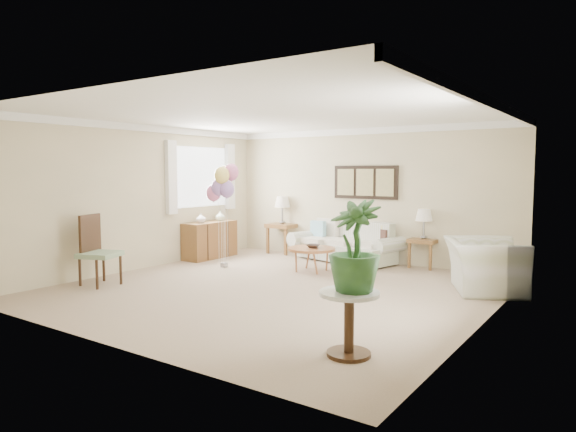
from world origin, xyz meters
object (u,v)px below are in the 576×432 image
object	(u,v)px
balloon_cluster	(223,182)
armchair	(484,266)
sofa	(347,245)
coffee_table	(312,250)
accent_chair	(97,248)

from	to	relation	value
balloon_cluster	armchair	bearing A→B (deg)	9.42
armchair	balloon_cluster	size ratio (longest dim) A/B	0.62
sofa	coffee_table	world-z (taller)	sofa
balloon_cluster	accent_chair	bearing A→B (deg)	-106.84
coffee_table	accent_chair	world-z (taller)	accent_chair
coffee_table	accent_chair	size ratio (longest dim) A/B	0.77
coffee_table	armchair	bearing A→B (deg)	3.12
sofa	accent_chair	distance (m)	4.64
sofa	coffee_table	size ratio (longest dim) A/B	2.78
armchair	coffee_table	bearing A→B (deg)	67.97
sofa	armchair	distance (m)	3.07
accent_chair	balloon_cluster	size ratio (longest dim) A/B	0.57
balloon_cluster	coffee_table	bearing A→B (deg)	20.47
armchair	accent_chair	xyz separation A→B (m)	(-5.10, -2.94, 0.19)
sofa	armchair	xyz separation A→B (m)	(2.86, -1.12, 0.07)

